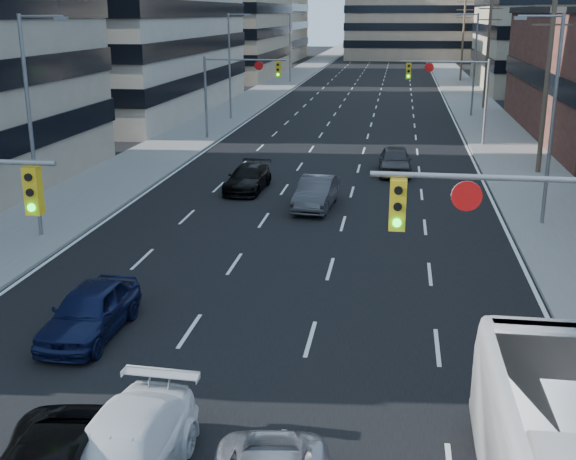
{
  "coord_description": "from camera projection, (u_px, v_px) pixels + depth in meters",
  "views": [
    {
      "loc": [
        4.03,
        -6.87,
        9.03
      ],
      "look_at": [
        0.61,
        15.5,
        2.2
      ],
      "focal_mm": 45.0,
      "sensor_mm": 36.0,
      "label": 1
    }
  ],
  "objects": [
    {
      "name": "streetlight_right_near",
      "position": [
        550.0,
        111.0,
        30.4
      ],
      "size": [
        2.03,
        0.22,
        9.0
      ],
      "color": "slate",
      "rests_on": "ground"
    },
    {
      "name": "sedan_black_far",
      "position": [
        248.0,
        178.0,
        38.0
      ],
      "size": [
        2.05,
        4.64,
        1.33
      ],
      "primitive_type": "imported",
      "rotation": [
        0.0,
        0.0,
        -0.04
      ],
      "color": "black",
      "rests_on": "ground"
    },
    {
      "name": "sidewalk_left",
      "position": [
        316.0,
        63.0,
        134.37
      ],
      "size": [
        5.0,
        300.0,
        0.15
      ],
      "primitive_type": "cube",
      "color": "slate",
      "rests_on": "ground"
    },
    {
      "name": "streetlight_left_far",
      "position": [
        291.0,
        44.0,
        94.91
      ],
      "size": [
        2.03,
        0.22,
        9.0
      ],
      "color": "slate",
      "rests_on": "ground"
    },
    {
      "name": "sidewalk_right",
      "position": [
        442.0,
        64.0,
        131.04
      ],
      "size": [
        5.0,
        300.0,
        0.15
      ],
      "primitive_type": "cube",
      "color": "slate",
      "rests_on": "ground"
    },
    {
      "name": "streetlight_right_far",
      "position": [
        473.0,
        60.0,
        63.52
      ],
      "size": [
        2.03,
        0.22,
        9.0
      ],
      "color": "slate",
      "rests_on": "ground"
    },
    {
      "name": "signal_far_left",
      "position": [
        236.0,
        81.0,
        52.15
      ],
      "size": [
        6.09,
        0.33,
        6.0
      ],
      "color": "slate",
      "rests_on": "ground"
    },
    {
      "name": "signal_far_right",
      "position": [
        453.0,
        84.0,
        49.93
      ],
      "size": [
        6.09,
        0.33,
        6.0
      ],
      "color": "slate",
      "rests_on": "ground"
    },
    {
      "name": "sedan_grey_right",
      "position": [
        395.0,
        161.0,
        41.95
      ],
      "size": [
        1.98,
        4.64,
        1.57
      ],
      "primitive_type": "imported",
      "rotation": [
        0.0,
        0.0,
        0.03
      ],
      "color": "#2F2F31",
      "rests_on": "ground"
    },
    {
      "name": "utility_pole_distant",
      "position": [
        463.0,
        38.0,
        97.12
      ],
      "size": [
        2.2,
        0.28,
        11.0
      ],
      "color": "#4C3D2D",
      "rests_on": "ground"
    },
    {
      "name": "road_surface",
      "position": [
        379.0,
        64.0,
        132.72
      ],
      "size": [
        18.0,
        300.0,
        0.02
      ],
      "primitive_type": "cube",
      "color": "black",
      "rests_on": "ground"
    },
    {
      "name": "utility_pole_midblock",
      "position": [
        488.0,
        48.0,
        68.72
      ],
      "size": [
        2.2,
        0.28,
        11.0
      ],
      "color": "#4C3D2D",
      "rests_on": "ground"
    },
    {
      "name": "bg_block_left",
      "position": [
        240.0,
        8.0,
        143.35
      ],
      "size": [
        24.0,
        24.0,
        20.0
      ],
      "primitive_type": "cube",
      "color": "#ADA089",
      "rests_on": "ground"
    },
    {
      "name": "office_left_far",
      "position": [
        209.0,
        20.0,
        105.49
      ],
      "size": [
        20.0,
        30.0,
        16.0
      ],
      "primitive_type": "cube",
      "color": "gray",
      "rests_on": "ground"
    },
    {
      "name": "streetlight_left_mid",
      "position": [
        231.0,
        61.0,
        61.78
      ],
      "size": [
        2.03,
        0.22,
        9.0
      ],
      "color": "slate",
      "rests_on": "ground"
    },
    {
      "name": "sedan_blue",
      "position": [
        90.0,
        311.0,
        20.86
      ],
      "size": [
        1.84,
        4.45,
        1.51
      ],
      "primitive_type": "imported",
      "rotation": [
        0.0,
        0.0,
        -0.01
      ],
      "color": "#0D1334",
      "rests_on": "ground"
    },
    {
      "name": "signal_near_right",
      "position": [
        559.0,
        249.0,
        14.94
      ],
      "size": [
        6.59,
        0.33,
        6.0
      ],
      "color": "slate",
      "rests_on": "ground"
    },
    {
      "name": "sedan_grey_center",
      "position": [
        316.0,
        193.0,
        34.56
      ],
      "size": [
        1.91,
        4.62,
        1.49
      ],
      "primitive_type": "imported",
      "rotation": [
        0.0,
        0.0,
        -0.07
      ],
      "color": "#38383B",
      "rests_on": "ground"
    },
    {
      "name": "bg_block_right",
      "position": [
        563.0,
        31.0,
        126.37
      ],
      "size": [
        22.0,
        22.0,
        12.0
      ],
      "primitive_type": "cube",
      "color": "gray",
      "rests_on": "ground"
    },
    {
      "name": "utility_pole_block",
      "position": [
        548.0,
        73.0,
        40.33
      ],
      "size": [
        2.2,
        0.28,
        11.0
      ],
      "color": "#4C3D2D",
      "rests_on": "ground"
    },
    {
      "name": "streetlight_left_near",
      "position": [
        33.0,
        117.0,
        28.66
      ],
      "size": [
        2.03,
        0.22,
        9.0
      ],
      "color": "slate",
      "rests_on": "ground"
    }
  ]
}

